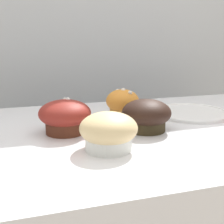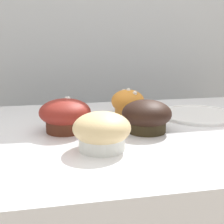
# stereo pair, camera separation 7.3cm
# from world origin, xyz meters

# --- Properties ---
(wall_back) EXTENTS (3.20, 0.10, 1.80)m
(wall_back) POSITION_xyz_m (0.00, 0.60, 0.90)
(wall_back) COLOR #B2B7BC
(wall_back) RESTS_ON ground
(muffin_front_center) EXTENTS (0.12, 0.12, 0.08)m
(muffin_front_center) POSITION_xyz_m (-0.18, 0.01, 0.94)
(muffin_front_center) COLOR #4E2518
(muffin_front_center) RESTS_ON display_counter
(muffin_back_left) EXTENTS (0.12, 0.12, 0.08)m
(muffin_back_left) POSITION_xyz_m (0.01, -0.03, 0.93)
(muffin_back_left) COLOR #2C2414
(muffin_back_left) RESTS_ON display_counter
(muffin_back_right) EXTENTS (0.11, 0.11, 0.08)m
(muffin_back_right) POSITION_xyz_m (-0.12, -0.12, 0.93)
(muffin_back_right) COLOR white
(muffin_back_right) RESTS_ON display_counter
(muffin_front_left) EXTENTS (0.09, 0.09, 0.08)m
(muffin_front_left) POSITION_xyz_m (0.00, 0.13, 0.93)
(muffin_front_left) COLOR #C28139
(muffin_front_left) RESTS_ON display_counter
(serving_plate) EXTENTS (0.22, 0.22, 0.01)m
(serving_plate) POSITION_xyz_m (0.19, 0.08, 0.90)
(serving_plate) COLOR white
(serving_plate) RESTS_ON display_counter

